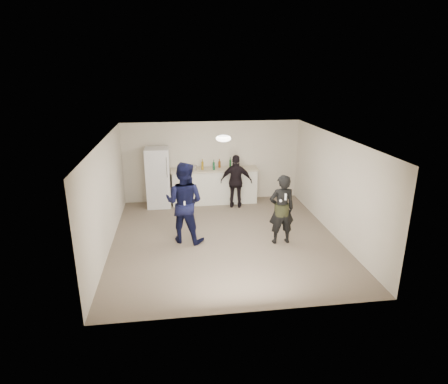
{
  "coord_description": "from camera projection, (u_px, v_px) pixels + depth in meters",
  "views": [
    {
      "loc": [
        -1.17,
        -8.39,
        4.0
      ],
      "look_at": [
        0.0,
        0.2,
        1.15
      ],
      "focal_mm": 30.0,
      "sensor_mm": 36.0,
      "label": 1
    }
  ],
  "objects": [
    {
      "name": "remote_man",
      "position": [
        185.0,
        204.0,
        8.61
      ],
      "size": [
        0.04,
        0.04,
        0.15
      ],
      "primitive_type": "cube",
      "color": "white",
      "rests_on": "man"
    },
    {
      "name": "ceiling",
      "position": [
        225.0,
        138.0,
        8.52
      ],
      "size": [
        6.0,
        6.0,
        0.0
      ],
      "primitive_type": "plane",
      "rotation": [
        3.14,
        0.0,
        0.0
      ],
      "color": "silver",
      "rests_on": "wall_back"
    },
    {
      "name": "counter",
      "position": [
        214.0,
        187.0,
        11.65
      ],
      "size": [
        2.6,
        0.56,
        1.05
      ],
      "primitive_type": "cube",
      "color": "silver",
      "rests_on": "floor"
    },
    {
      "name": "fridge_handle",
      "position": [
        167.0,
        167.0,
        10.81
      ],
      "size": [
        0.02,
        0.02,
        0.6
      ],
      "primitive_type": "cylinder",
      "color": "silver",
      "rests_on": "fridge"
    },
    {
      "name": "counter_top",
      "position": [
        214.0,
        170.0,
        11.48
      ],
      "size": [
        2.68,
        0.64,
        0.04
      ],
      "primitive_type": "cube",
      "color": "beige",
      "rests_on": "counter"
    },
    {
      "name": "fridge",
      "position": [
        158.0,
        178.0,
        11.25
      ],
      "size": [
        0.7,
        0.7,
        1.8
      ],
      "primitive_type": "cube",
      "color": "white",
      "rests_on": "floor"
    },
    {
      "name": "man",
      "position": [
        184.0,
        203.0,
        8.89
      ],
      "size": [
        1.18,
        1.07,
        1.97
      ],
      "primitive_type": "imported",
      "rotation": [
        0.0,
        0.0,
        2.73
      ],
      "color": "#101342",
      "rests_on": "floor"
    },
    {
      "name": "wall_right",
      "position": [
        335.0,
        186.0,
        9.26
      ],
      "size": [
        0.0,
        6.0,
        6.0
      ],
      "primitive_type": "plane",
      "rotation": [
        1.57,
        0.0,
        -1.57
      ],
      "color": "beige",
      "rests_on": "floor"
    },
    {
      "name": "wall_front",
      "position": [
        250.0,
        247.0,
        6.08
      ],
      "size": [
        6.0,
        0.0,
        6.0
      ],
      "primitive_type": "plane",
      "rotation": [
        -1.57,
        0.0,
        0.0
      ],
      "color": "beige",
      "rests_on": "floor"
    },
    {
      "name": "woman",
      "position": [
        282.0,
        209.0,
        8.83
      ],
      "size": [
        0.64,
        0.44,
        1.7
      ],
      "primitive_type": "imported",
      "rotation": [
        0.0,
        0.0,
        3.2
      ],
      "color": "black",
      "rests_on": "floor"
    },
    {
      "name": "shaker",
      "position": [
        196.0,
        167.0,
        11.31
      ],
      "size": [
        0.08,
        0.08,
        0.17
      ],
      "primitive_type": "cylinder",
      "color": "silver",
      "rests_on": "counter_top"
    },
    {
      "name": "nunchuk_woman",
      "position": [
        281.0,
        201.0,
        8.52
      ],
      "size": [
        0.07,
        0.07,
        0.07
      ],
      "primitive_type": "sphere",
      "color": "white",
      "rests_on": "woman"
    },
    {
      "name": "wall_back",
      "position": [
        212.0,
        161.0,
        11.73
      ],
      "size": [
        6.0,
        0.0,
        6.0
      ],
      "primitive_type": "plane",
      "rotation": [
        1.57,
        0.0,
        0.0
      ],
      "color": "beige",
      "rests_on": "floor"
    },
    {
      "name": "floor",
      "position": [
        225.0,
        238.0,
        9.3
      ],
      "size": [
        6.0,
        6.0,
        0.0
      ],
      "primitive_type": "plane",
      "color": "#6B5B4C",
      "rests_on": "ground"
    },
    {
      "name": "remote_woman",
      "position": [
        286.0,
        197.0,
        8.47
      ],
      "size": [
        0.04,
        0.04,
        0.15
      ],
      "primitive_type": "cube",
      "color": "white",
      "rests_on": "woman"
    },
    {
      "name": "ceiling_dome",
      "position": [
        223.0,
        138.0,
        8.82
      ],
      "size": [
        0.36,
        0.36,
        0.16
      ],
      "primitive_type": "ellipsoid",
      "color": "white",
      "rests_on": "ceiling"
    },
    {
      "name": "wall_left",
      "position": [
        106.0,
        196.0,
        8.56
      ],
      "size": [
        0.0,
        6.0,
        6.0
      ],
      "primitive_type": "plane",
      "rotation": [
        1.57,
        0.0,
        1.57
      ],
      "color": "beige",
      "rests_on": "floor"
    },
    {
      "name": "spectator",
      "position": [
        236.0,
        181.0,
        11.19
      ],
      "size": [
        1.01,
        0.6,
        1.62
      ],
      "primitive_type": "imported",
      "rotation": [
        0.0,
        0.0,
        2.91
      ],
      "color": "black",
      "rests_on": "floor"
    },
    {
      "name": "bottle_cluster",
      "position": [
        214.0,
        165.0,
        11.45
      ],
      "size": [
        0.92,
        0.33,
        0.28
      ],
      "color": "#164D2B",
      "rests_on": "counter_top"
    },
    {
      "name": "nunchuk_man",
      "position": [
        190.0,
        206.0,
        8.67
      ],
      "size": [
        0.07,
        0.07,
        0.07
      ],
      "primitive_type": "sphere",
      "color": "white",
      "rests_on": "man"
    },
    {
      "name": "camo_shorts",
      "position": [
        282.0,
        209.0,
        8.83
      ],
      "size": [
        0.34,
        0.34,
        0.28
      ],
      "primitive_type": "cylinder",
      "color": "#303719",
      "rests_on": "woman"
    }
  ]
}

